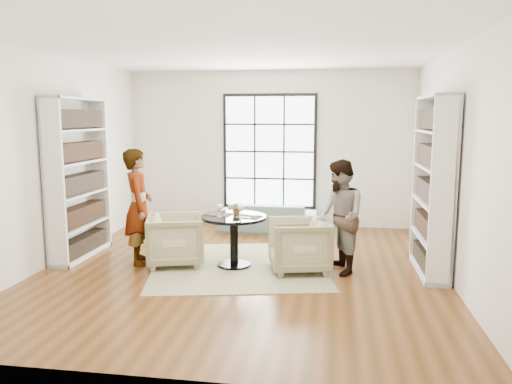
% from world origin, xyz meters
% --- Properties ---
extents(ground, '(6.00, 6.00, 0.00)m').
position_xyz_m(ground, '(0.00, 0.00, 0.00)').
color(ground, brown).
extents(room_shell, '(6.00, 6.01, 6.00)m').
position_xyz_m(room_shell, '(0.00, 0.54, 1.26)').
color(room_shell, silver).
rests_on(room_shell, ground).
extents(rug, '(2.85, 2.85, 0.01)m').
position_xyz_m(rug, '(-0.09, 0.16, 0.01)').
color(rug, tan).
rests_on(rug, ground).
extents(pedestal_table, '(0.92, 0.92, 0.73)m').
position_xyz_m(pedestal_table, '(-0.14, 0.12, 0.53)').
color(pedestal_table, black).
rests_on(pedestal_table, ground).
extents(sofa, '(1.81, 0.72, 0.53)m').
position_xyz_m(sofa, '(0.05, 2.45, 0.26)').
color(sofa, '#769D97').
rests_on(sofa, ground).
extents(armchair_left, '(1.00, 0.98, 0.73)m').
position_xyz_m(armchair_left, '(-0.99, 0.09, 0.37)').
color(armchair_left, tan).
rests_on(armchair_left, ground).
extents(armchair_right, '(0.96, 0.94, 0.73)m').
position_xyz_m(armchair_right, '(0.78, 0.06, 0.36)').
color(armchair_right, '#C3AF8B').
rests_on(armchair_right, ground).
extents(person_left, '(0.58, 0.71, 1.67)m').
position_xyz_m(person_left, '(-1.54, 0.09, 0.83)').
color(person_left, gray).
rests_on(person_left, ground).
extents(person_right, '(0.80, 0.90, 1.55)m').
position_xyz_m(person_right, '(1.33, 0.06, 0.78)').
color(person_right, gray).
rests_on(person_right, ground).
extents(placemat_left, '(0.39, 0.33, 0.01)m').
position_xyz_m(placemat_left, '(-0.36, 0.18, 0.74)').
color(placemat_left, '#272522').
rests_on(placemat_left, pedestal_table).
extents(placemat_right, '(0.39, 0.33, 0.01)m').
position_xyz_m(placemat_right, '(0.07, 0.08, 0.74)').
color(placemat_right, '#272522').
rests_on(placemat_right, pedestal_table).
extents(cutlery_left, '(0.19, 0.25, 0.01)m').
position_xyz_m(cutlery_left, '(-0.36, 0.18, 0.75)').
color(cutlery_left, '#BCBCC0').
rests_on(cutlery_left, placemat_left).
extents(cutlery_right, '(0.19, 0.25, 0.01)m').
position_xyz_m(cutlery_right, '(0.07, 0.08, 0.75)').
color(cutlery_right, '#BCBCC0').
rests_on(cutlery_right, placemat_right).
extents(wine_glass_left, '(0.08, 0.08, 0.19)m').
position_xyz_m(wine_glass_left, '(-0.33, 0.03, 0.87)').
color(wine_glass_left, silver).
rests_on(wine_glass_left, pedestal_table).
extents(wine_glass_right, '(0.09, 0.09, 0.19)m').
position_xyz_m(wine_glass_right, '(-0.01, -0.01, 0.87)').
color(wine_glass_right, silver).
rests_on(wine_glass_right, pedestal_table).
extents(flower_centerpiece, '(0.22, 0.20, 0.20)m').
position_xyz_m(flower_centerpiece, '(-0.11, 0.19, 0.84)').
color(flower_centerpiece, gray).
rests_on(flower_centerpiece, pedestal_table).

